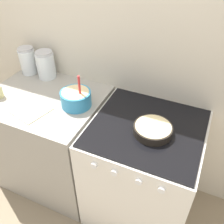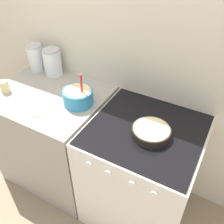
# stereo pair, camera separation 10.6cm
# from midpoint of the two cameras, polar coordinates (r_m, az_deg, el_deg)

# --- Properties ---
(ground_plane) EXTENTS (12.00, 12.00, 0.00)m
(ground_plane) POSITION_cam_midpoint_polar(r_m,az_deg,el_deg) (2.20, -6.50, -23.28)
(ground_plane) COLOR gray
(wall_back) EXTENTS (4.67, 0.05, 2.40)m
(wall_back) POSITION_cam_midpoint_polar(r_m,az_deg,el_deg) (1.81, 3.85, 14.68)
(wall_back) COLOR beige
(wall_back) RESTS_ON ground_plane
(countertop_cabinet) EXTENTS (0.83, 0.69, 0.88)m
(countertop_cabinet) POSITION_cam_midpoint_polar(r_m,az_deg,el_deg) (2.18, -11.35, -5.53)
(countertop_cabinet) COLOR #9E998E
(countertop_cabinet) RESTS_ON ground_plane
(stove) EXTENTS (0.72, 0.71, 0.88)m
(stove) POSITION_cam_midpoint_polar(r_m,az_deg,el_deg) (1.90, 8.32, -13.72)
(stove) COLOR white
(stove) RESTS_ON ground_plane
(mixing_bowl) EXTENTS (0.21, 0.21, 0.24)m
(mixing_bowl) POSITION_cam_midpoint_polar(r_m,az_deg,el_deg) (1.73, -6.01, 3.63)
(mixing_bowl) COLOR #338CBF
(mixing_bowl) RESTS_ON countertop_cabinet
(baking_pan) EXTENTS (0.24, 0.24, 0.05)m
(baking_pan) POSITION_cam_midpoint_polar(r_m,az_deg,el_deg) (1.52, 10.93, -4.49)
(baking_pan) COLOR black
(baking_pan) RESTS_ON stove
(storage_jar_left) EXTENTS (0.13, 0.13, 0.22)m
(storage_jar_left) POSITION_cam_midpoint_polar(r_m,az_deg,el_deg) (2.20, -15.56, 11.54)
(storage_jar_left) COLOR silver
(storage_jar_left) RESTS_ON countertop_cabinet
(storage_jar_middle) EXTENTS (0.15, 0.15, 0.22)m
(storage_jar_middle) POSITION_cam_midpoint_polar(r_m,az_deg,el_deg) (2.09, -11.93, 10.69)
(storage_jar_middle) COLOR silver
(storage_jar_middle) RESTS_ON countertop_cabinet
(tin_can) EXTENTS (0.06, 0.06, 0.09)m
(tin_can) POSITION_cam_midpoint_polar(r_m,az_deg,el_deg) (2.00, -21.99, 5.39)
(tin_can) COLOR beige
(tin_can) RESTS_ON countertop_cabinet
(recipe_page) EXTENTS (0.27, 0.26, 0.01)m
(recipe_page) POSITION_cam_midpoint_polar(r_m,az_deg,el_deg) (1.80, -15.77, 1.32)
(recipe_page) COLOR beige
(recipe_page) RESTS_ON countertop_cabinet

